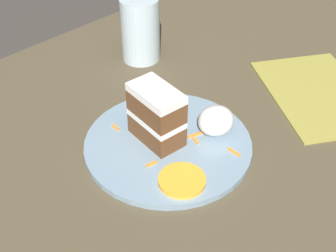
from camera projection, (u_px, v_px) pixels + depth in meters
name	position (u px, v px, depth m)	size (l,w,h in m)	color
ground_plane	(181.00, 165.00, 0.79)	(6.00, 6.00, 0.00)	#38332D
dining_table	(182.00, 157.00, 0.78)	(1.39, 0.93, 0.04)	#4C422D
plate	(168.00, 144.00, 0.77)	(0.28, 0.28, 0.01)	gray
cake_slice	(156.00, 115.00, 0.74)	(0.06, 0.09, 0.10)	brown
cream_dollop	(216.00, 121.00, 0.77)	(0.06, 0.06, 0.05)	white
orange_garnish	(182.00, 180.00, 0.69)	(0.07, 0.07, 0.01)	orange
carrot_shreds_scatter	(186.00, 132.00, 0.78)	(0.17, 0.20, 0.00)	orange
drinking_glass	(140.00, 33.00, 0.95)	(0.08, 0.08, 0.13)	silver
menu_card	(319.00, 94.00, 0.88)	(0.18, 0.26, 0.00)	#9E933D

